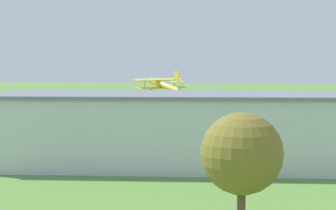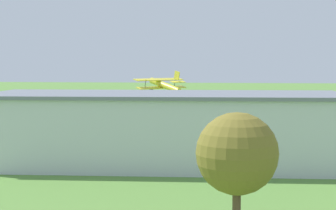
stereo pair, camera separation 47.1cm
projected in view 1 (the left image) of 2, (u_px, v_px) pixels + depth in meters
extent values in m
plane|color=#568438|center=(168.00, 125.00, 91.66)|extent=(400.00, 400.00, 0.00)
cube|color=silver|center=(167.00, 130.00, 56.41)|extent=(35.99, 14.58, 6.90)
cube|color=slate|center=(167.00, 95.00, 56.13)|extent=(36.61, 15.21, 0.35)
cube|color=#384251|center=(171.00, 129.00, 62.90)|extent=(10.00, 0.65, 5.66)
cylinder|color=yellow|center=(165.00, 86.00, 87.71)|extent=(5.73, 5.41, 2.44)
cone|color=black|center=(150.00, 90.00, 90.57)|extent=(1.06, 1.06, 0.81)
cube|color=yellow|center=(161.00, 87.00, 88.32)|extent=(7.33, 7.77, 0.38)
cube|color=yellow|center=(159.00, 79.00, 88.76)|extent=(7.33, 7.77, 0.38)
cube|color=yellow|center=(177.00, 75.00, 85.44)|extent=(1.06, 1.00, 1.51)
cube|color=yellow|center=(177.00, 82.00, 85.35)|extent=(2.42, 2.52, 0.27)
cylinder|color=black|center=(167.00, 94.00, 88.74)|extent=(0.56, 0.54, 0.64)
cylinder|color=black|center=(158.00, 94.00, 87.50)|extent=(0.56, 0.54, 0.64)
cylinder|color=#332D28|center=(174.00, 83.00, 90.52)|extent=(0.33, 0.32, 1.36)
cylinder|color=#332D28|center=(145.00, 84.00, 86.57)|extent=(0.33, 0.32, 1.36)
cube|color=gold|center=(30.00, 139.00, 70.32)|extent=(1.95, 4.72, 0.74)
cube|color=#2D3842|center=(30.00, 134.00, 70.27)|extent=(1.62, 2.68, 0.57)
cylinder|color=black|center=(31.00, 144.00, 68.66)|extent=(0.26, 0.65, 0.64)
cylinder|color=black|center=(19.00, 143.00, 68.95)|extent=(0.26, 0.65, 0.64)
cylinder|color=black|center=(42.00, 140.00, 71.74)|extent=(0.26, 0.65, 0.64)
cylinder|color=black|center=(29.00, 140.00, 72.03)|extent=(0.26, 0.65, 0.64)
cylinder|color=black|center=(3.00, 137.00, 74.80)|extent=(0.28, 0.66, 0.64)
cylinder|color=beige|center=(326.00, 146.00, 65.64)|extent=(0.45, 0.45, 0.89)
cylinder|color=beige|center=(327.00, 140.00, 65.58)|extent=(0.54, 0.54, 0.63)
sphere|color=#9E704C|center=(327.00, 136.00, 65.55)|extent=(0.24, 0.24, 0.24)
cylinder|color=#33723F|center=(57.00, 140.00, 71.39)|extent=(0.34, 0.34, 0.84)
cylinder|color=#3F3F47|center=(57.00, 134.00, 71.34)|extent=(0.40, 0.40, 0.60)
sphere|color=#D8AD84|center=(57.00, 131.00, 71.31)|extent=(0.23, 0.23, 0.23)
cylinder|color=orange|center=(289.00, 140.00, 71.43)|extent=(0.45, 0.45, 0.85)
cylinder|color=orange|center=(289.00, 134.00, 71.38)|extent=(0.53, 0.53, 0.60)
sphere|color=brown|center=(289.00, 131.00, 71.35)|extent=(0.23, 0.23, 0.23)
cylinder|color=#3F3F47|center=(71.00, 139.00, 71.99)|extent=(0.41, 0.41, 0.89)
cylinder|color=#B23333|center=(71.00, 133.00, 71.94)|extent=(0.48, 0.48, 0.63)
sphere|color=brown|center=(71.00, 130.00, 71.90)|extent=(0.24, 0.24, 0.24)
cylinder|color=brown|center=(241.00, 208.00, 32.53)|extent=(0.49, 0.49, 3.58)
sphere|color=olive|center=(242.00, 153.00, 32.28)|extent=(4.83, 4.83, 4.83)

